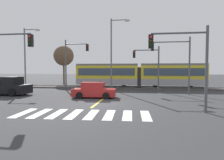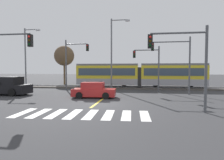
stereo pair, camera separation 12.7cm
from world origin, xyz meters
name	(u,v)px [view 2 (the right image)]	position (x,y,z in m)	size (l,w,h in m)	color
ground_plane	(96,104)	(0.00, 0.00, 0.00)	(200.00, 200.00, 0.00)	#333335
track_bed	(118,87)	(0.00, 14.04, 0.09)	(120.00, 4.00, 0.18)	#4C4742
rail_near	(117,87)	(0.00, 13.32, 0.23)	(120.00, 0.08, 0.10)	#939399
rail_far	(118,86)	(0.00, 14.76, 0.23)	(120.00, 0.08, 0.10)	#939399
light_rail_tram	(140,74)	(3.23, 14.03, 2.05)	(18.50, 2.64, 3.43)	#9E9EA3
crosswalk_stripe_0	(23,113)	(-3.84, -3.91, 0.00)	(0.56, 2.80, 0.01)	silver
crosswalk_stripe_1	(40,113)	(-2.75, -3.86, 0.00)	(0.56, 2.80, 0.01)	silver
crosswalk_stripe_2	(56,114)	(-1.65, -3.80, 0.00)	(0.56, 2.80, 0.01)	silver
crosswalk_stripe_3	(73,114)	(-0.55, -3.74, 0.00)	(0.56, 2.80, 0.01)	silver
crosswalk_stripe_4	(91,114)	(0.55, -3.68, 0.00)	(0.56, 2.80, 0.01)	silver
crosswalk_stripe_5	(108,115)	(1.65, -3.63, 0.00)	(0.56, 2.80, 0.01)	silver
crosswalk_stripe_6	(126,115)	(2.75, -3.57, 0.00)	(0.56, 2.80, 0.01)	silver
crosswalk_stripe_7	(145,116)	(3.84, -3.51, 0.00)	(0.56, 2.80, 0.01)	silver
lane_centre_line	(107,96)	(0.00, 5.16, 0.00)	(0.20, 13.75, 0.01)	gold
sedan_crossing	(94,91)	(-1.04, 3.46, 0.70)	(4.29, 2.10, 1.52)	#B22323
pickup_truck	(7,87)	(-10.99, 4.19, 0.84)	(5.50, 2.45, 1.98)	black
traffic_light_far_right	(150,62)	(4.52, 9.60, 3.69)	(3.25, 0.38, 5.62)	#515459
traffic_light_near_left	(3,55)	(-6.68, -1.89, 3.86)	(3.75, 0.38, 5.84)	#515459
traffic_light_far_left	(73,58)	(-5.55, 10.20, 4.32)	(3.25, 0.38, 6.72)	#515459
traffic_light_mid_right	(176,57)	(7.35, 7.36, 4.17)	(4.25, 0.38, 6.34)	#515459
traffic_light_near_right	(185,55)	(6.35, -2.11, 3.68)	(3.75, 0.38, 5.53)	#515459
street_lamp_west	(27,55)	(-12.60, 10.74, 4.88)	(2.38, 0.28, 8.56)	slate
street_lamp_centre	(113,50)	(-0.22, 10.87, 5.36)	(2.52, 0.28, 9.46)	slate
bare_tree_far_west	(64,56)	(-10.76, 19.90, 5.28)	(3.70, 3.70, 7.16)	brown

